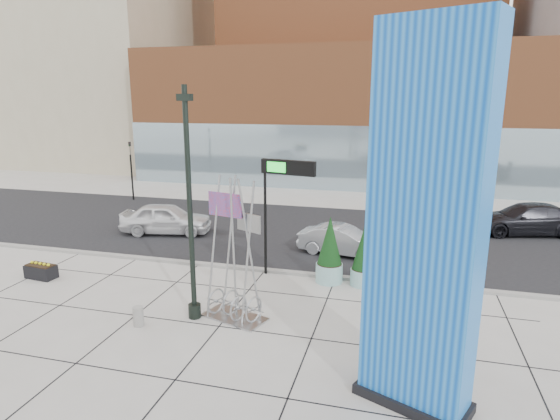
% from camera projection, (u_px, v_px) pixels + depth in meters
% --- Properties ---
extents(ground, '(160.00, 160.00, 0.00)m').
position_uv_depth(ground, '(203.00, 309.00, 16.10)').
color(ground, '#9E9991').
rests_on(ground, ground).
extents(street_asphalt, '(80.00, 12.00, 0.02)m').
position_uv_depth(street_asphalt, '(278.00, 231.00, 25.48)').
color(street_asphalt, black).
rests_on(street_asphalt, ground).
extents(curb_edge, '(80.00, 0.30, 0.12)m').
position_uv_depth(curb_edge, '(242.00, 268.00, 19.84)').
color(curb_edge, gray).
rests_on(curb_edge, ground).
extents(tower_podium, '(34.00, 10.00, 11.00)m').
position_uv_depth(tower_podium, '(341.00, 116.00, 39.90)').
color(tower_podium, '#9F562E').
rests_on(tower_podium, ground).
extents(tower_glass_front, '(34.00, 0.60, 5.00)m').
position_uv_depth(tower_glass_front, '(332.00, 158.00, 36.10)').
color(tower_glass_front, '#8CA5B2').
rests_on(tower_glass_front, ground).
extents(building_beige_left, '(18.00, 20.00, 34.00)m').
position_uv_depth(building_beige_left, '(104.00, 3.00, 50.49)').
color(building_beige_left, tan).
rests_on(building_beige_left, ground).
extents(blue_pylon, '(2.87, 2.13, 8.74)m').
position_uv_depth(blue_pylon, '(425.00, 234.00, 10.20)').
color(blue_pylon, '#0B49B3').
rests_on(blue_pylon, ground).
extents(lamp_post, '(0.49, 0.41, 7.49)m').
position_uv_depth(lamp_post, '(191.00, 229.00, 14.80)').
color(lamp_post, black).
rests_on(lamp_post, ground).
extents(public_art_sculpture, '(2.32, 1.67, 4.77)m').
position_uv_depth(public_art_sculpture, '(234.00, 283.00, 15.19)').
color(public_art_sculpture, '#A6A8AB').
rests_on(public_art_sculpture, ground).
extents(concrete_bollard, '(0.33, 0.33, 0.64)m').
position_uv_depth(concrete_bollard, '(138.00, 316.00, 14.89)').
color(concrete_bollard, gray).
rests_on(concrete_bollard, ground).
extents(overhead_street_sign, '(2.24, 0.65, 4.78)m').
position_uv_depth(overhead_street_sign, '(285.00, 177.00, 18.21)').
color(overhead_street_sign, black).
rests_on(overhead_street_sign, ground).
extents(round_planter_east, '(0.93, 0.93, 2.33)m').
position_uv_depth(round_planter_east, '(363.00, 258.00, 17.95)').
color(round_planter_east, '#8FC1BF').
rests_on(round_planter_east, ground).
extents(round_planter_mid, '(0.90, 0.90, 2.26)m').
position_uv_depth(round_planter_mid, '(366.00, 259.00, 17.93)').
color(round_planter_mid, '#8FC1BF').
rests_on(round_planter_mid, ground).
extents(round_planter_west, '(1.06, 1.06, 2.66)m').
position_uv_depth(round_planter_west, '(330.00, 251.00, 18.23)').
color(round_planter_west, '#8FC1BF').
rests_on(round_planter_west, ground).
extents(box_planter_north, '(1.29, 0.75, 0.68)m').
position_uv_depth(box_planter_north, '(41.00, 271.00, 18.83)').
color(box_planter_north, black).
rests_on(box_planter_north, ground).
extents(car_white_west, '(5.03, 2.81, 1.62)m').
position_uv_depth(car_white_west, '(166.00, 219.00, 24.86)').
color(car_white_west, white).
rests_on(car_white_west, ground).
extents(car_silver_mid, '(4.25, 2.09, 1.34)m').
position_uv_depth(car_silver_mid, '(343.00, 241.00, 21.53)').
color(car_silver_mid, '#9A9CA1').
rests_on(car_silver_mid, ground).
extents(car_dark_east, '(5.92, 3.45, 1.61)m').
position_uv_depth(car_dark_east, '(526.00, 219.00, 24.78)').
color(car_dark_east, black).
rests_on(car_dark_east, ground).
extents(traffic_signal, '(0.15, 0.18, 4.10)m').
position_uv_depth(traffic_signal, '(131.00, 168.00, 32.63)').
color(traffic_signal, black).
rests_on(traffic_signal, ground).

